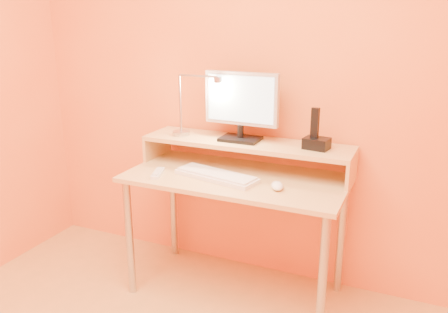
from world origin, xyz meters
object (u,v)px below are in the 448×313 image
at_px(monitor_panel, 241,99).
at_px(lamp_base, 181,133).
at_px(remote_control, 158,173).
at_px(mouse, 277,186).
at_px(phone_dock, 317,143).
at_px(keyboard, 216,176).

distance_m(monitor_panel, lamp_base, 0.43).
height_order(monitor_panel, remote_control, monitor_panel).
relative_size(monitor_panel, remote_control, 2.72).
distance_m(monitor_panel, mouse, 0.55).
xyz_separation_m(phone_dock, keyboard, (-0.48, -0.23, -0.18)).
relative_size(mouse, remote_control, 0.67).
height_order(phone_dock, mouse, phone_dock).
bearing_deg(keyboard, monitor_panel, 90.80).
relative_size(monitor_panel, mouse, 4.05).
distance_m(mouse, remote_control, 0.67).
distance_m(keyboard, mouse, 0.35).
height_order(lamp_base, mouse, lamp_base).
bearing_deg(phone_dock, lamp_base, -169.68).
distance_m(phone_dock, keyboard, 0.56).
height_order(lamp_base, phone_dock, phone_dock).
relative_size(phone_dock, keyboard, 0.28).
xyz_separation_m(keyboard, mouse, (0.35, -0.03, 0.01)).
bearing_deg(monitor_panel, remote_control, -137.03).
bearing_deg(lamp_base, remote_control, -89.58).
distance_m(lamp_base, keyboard, 0.41).
bearing_deg(mouse, phone_dock, 41.17).
distance_m(monitor_panel, keyboard, 0.46).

